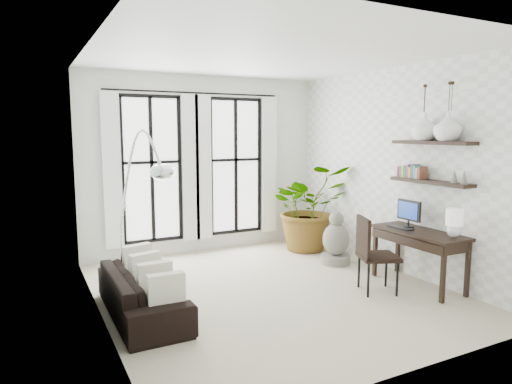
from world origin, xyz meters
TOP-DOWN VIEW (x-y plane):
  - floor at (0.00, 0.00)m, footprint 5.00×5.00m
  - ceiling at (0.00, 0.00)m, footprint 5.00×5.00m
  - wall_left at (-2.25, 0.00)m, footprint 0.00×5.00m
  - wall_right at (2.25, 0.00)m, footprint 0.00×5.00m
  - wall_back at (0.00, 2.50)m, footprint 4.50×0.00m
  - windows at (-0.20, 2.43)m, footprint 3.26×0.13m
  - wall_shelves at (2.11, -0.78)m, footprint 0.25×1.30m
  - sofa at (-1.80, -0.05)m, footprint 0.74×1.89m
  - throw_pillows at (-1.70, -0.05)m, footprint 0.40×1.52m
  - plant at (1.71, 1.64)m, footprint 1.63×1.47m
  - desk at (1.94, -0.86)m, footprint 0.58×1.37m
  - desk_chair at (1.19, -0.69)m, footprint 0.65×0.65m
  - arc_lamp at (-1.70, 0.30)m, footprint 0.72×0.92m
  - buddha at (1.60, 0.64)m, footprint 0.49×0.49m
  - vase_a at (2.11, -1.07)m, footprint 0.37×0.37m
  - vase_b at (2.11, -0.67)m, footprint 0.37×0.37m

SIDE VIEW (x-z plane):
  - floor at x=0.00m, z-range 0.00..0.00m
  - sofa at x=-1.80m, z-range 0.00..0.55m
  - buddha at x=1.60m, z-range -0.07..0.81m
  - throw_pillows at x=-1.70m, z-range 0.30..0.70m
  - desk_chair at x=1.19m, z-range 0.07..1.12m
  - desk at x=1.94m, z-range 0.15..1.35m
  - plant at x=1.71m, z-range 0.00..1.61m
  - windows at x=-0.20m, z-range 0.24..2.88m
  - wall_left at x=-2.25m, z-range -0.90..4.10m
  - wall_right at x=2.25m, z-range -0.90..4.10m
  - wall_back at x=0.00m, z-range -0.65..3.85m
  - arc_lamp at x=-1.70m, z-range 0.58..2.82m
  - wall_shelves at x=2.11m, z-range 1.43..2.03m
  - vase_a at x=2.11m, z-range 2.07..2.46m
  - vase_b at x=2.11m, z-range 2.07..2.46m
  - ceiling at x=0.00m, z-range 3.20..3.20m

